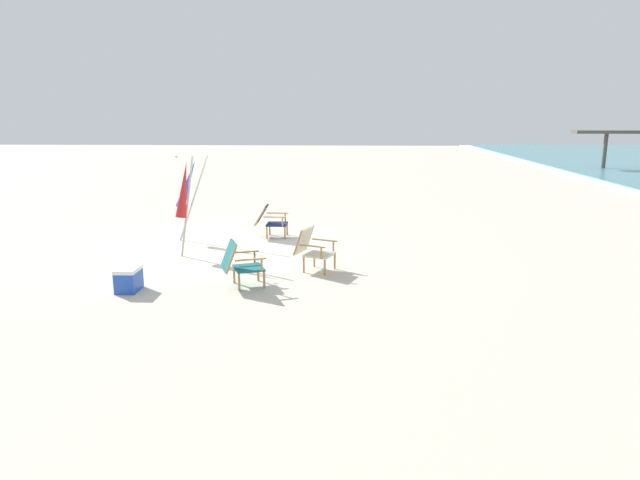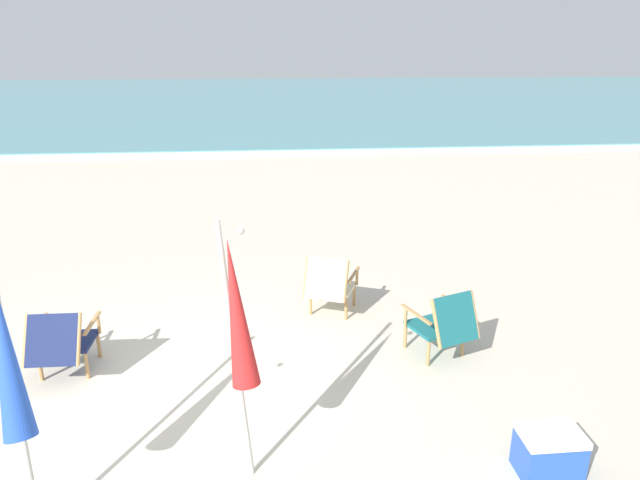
% 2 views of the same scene
% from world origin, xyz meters
% --- Properties ---
extents(ground_plane, '(80.00, 80.00, 0.00)m').
position_xyz_m(ground_plane, '(0.00, 0.00, 0.00)').
color(ground_plane, beige).
extents(sea, '(80.00, 40.00, 0.10)m').
position_xyz_m(sea, '(0.00, 33.57, 0.05)').
color(sea, teal).
rests_on(sea, ground).
extents(surf_band, '(80.00, 1.10, 0.06)m').
position_xyz_m(surf_band, '(0.00, 13.27, 0.03)').
color(surf_band, white).
rests_on(surf_band, ground).
extents(beach_chair_front_left, '(0.79, 0.86, 0.81)m').
position_xyz_m(beach_chair_front_left, '(3.00, 0.64, 0.43)').
color(beach_chair_front_left, '#196066').
rests_on(beach_chair_front_left, ground).
extents(beach_chair_mid_center, '(0.79, 0.85, 0.82)m').
position_xyz_m(beach_chair_mid_center, '(1.88, 1.82, 0.43)').
color(beach_chair_mid_center, beige).
rests_on(beach_chair_mid_center, ground).
extents(beach_chair_back_left, '(0.60, 0.78, 0.78)m').
position_xyz_m(beach_chair_back_left, '(-1.02, 0.64, 0.42)').
color(beach_chair_back_left, '#19234C').
rests_on(beach_chair_back_left, ground).
extents(umbrella_furled_red, '(0.40, 0.46, 2.10)m').
position_xyz_m(umbrella_furled_red, '(0.88, -0.88, 1.38)').
color(umbrella_furled_red, '#B7B2A8').
rests_on(umbrella_furled_red, ground).
extents(umbrella_furled_blue, '(0.45, 0.80, 2.01)m').
position_xyz_m(umbrella_furled_blue, '(-0.66, -1.21, 1.31)').
color(umbrella_furled_blue, '#B7B2A8').
rests_on(umbrella_furled_blue, ground).
extents(cooler_box, '(0.49, 0.35, 0.40)m').
position_xyz_m(cooler_box, '(3.32, -1.20, 0.20)').
color(cooler_box, blue).
rests_on(cooler_box, ground).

